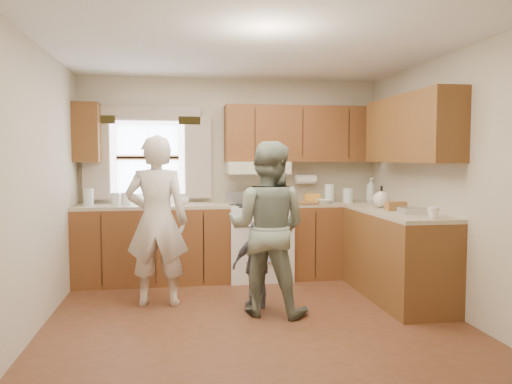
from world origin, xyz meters
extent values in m
plane|color=#522D19|center=(0.00, 0.00, 0.00)|extent=(3.80, 3.80, 0.00)
plane|color=white|center=(0.00, 0.00, 2.50)|extent=(3.80, 3.80, 0.00)
plane|color=beige|center=(0.00, 1.75, 1.25)|extent=(3.80, 0.00, 3.80)
plane|color=beige|center=(0.00, -1.75, 1.25)|extent=(3.80, 0.00, 3.80)
plane|color=beige|center=(-1.90, 0.00, 1.25)|extent=(0.00, 3.50, 3.50)
plane|color=beige|center=(1.90, 0.00, 1.25)|extent=(0.00, 3.50, 3.50)
cube|color=#4C2910|center=(-0.99, 1.45, 0.45)|extent=(1.82, 0.60, 0.90)
cube|color=#4C2910|center=(1.29, 1.45, 0.45)|extent=(1.22, 0.60, 0.90)
cube|color=#3C1E0D|center=(1.60, 0.32, 0.45)|extent=(0.60, 1.65, 0.90)
cube|color=#BBB08C|center=(-0.99, 1.45, 0.92)|extent=(1.82, 0.60, 0.04)
cube|color=#BBB08C|center=(1.29, 1.45, 0.92)|extent=(1.22, 0.60, 0.04)
cube|color=#BBB08C|center=(1.60, 0.32, 0.92)|extent=(0.60, 1.65, 0.04)
cube|color=#4C2910|center=(0.90, 1.58, 1.80)|extent=(2.00, 0.33, 0.70)
cube|color=#3C1E0D|center=(-1.75, 1.58, 1.80)|extent=(0.30, 0.33, 0.70)
cube|color=#3C1E0D|center=(1.73, 0.32, 1.80)|extent=(0.33, 1.65, 0.70)
cube|color=beige|center=(0.30, 1.52, 1.38)|extent=(0.76, 0.45, 0.15)
cube|color=silver|center=(-1.05, 1.73, 1.50)|extent=(0.90, 0.03, 0.90)
cube|color=gold|center=(-1.63, 1.68, 1.50)|extent=(0.40, 0.05, 1.02)
cube|color=gold|center=(-0.47, 1.68, 1.50)|extent=(0.40, 0.05, 1.02)
cube|color=gold|center=(-1.05, 1.68, 2.02)|extent=(1.30, 0.05, 0.22)
cylinder|color=white|center=(0.95, 1.65, 1.22)|extent=(0.27, 0.12, 0.12)
imported|color=silver|center=(-0.62, 1.42, 0.99)|extent=(0.14, 0.14, 0.09)
imported|color=silver|center=(1.73, 1.37, 1.09)|extent=(0.16, 0.16, 0.30)
imported|color=silver|center=(1.09, 1.26, 0.96)|extent=(0.25, 0.25, 0.05)
imported|color=silver|center=(1.64, -0.36, 0.99)|extent=(0.14, 0.14, 0.11)
cylinder|color=silver|center=(-1.72, 1.43, 1.04)|extent=(0.12, 0.12, 0.20)
cylinder|color=silver|center=(-1.42, 1.41, 1.01)|extent=(0.09, 0.09, 0.15)
cube|color=olive|center=(0.85, 1.24, 0.95)|extent=(0.27, 0.20, 0.02)
cube|color=gold|center=(0.99, 1.47, 0.99)|extent=(0.19, 0.13, 0.10)
cylinder|color=silver|center=(1.19, 1.40, 1.05)|extent=(0.12, 0.12, 0.23)
cylinder|color=silver|center=(1.41, 1.32, 1.03)|extent=(0.13, 0.13, 0.18)
sphere|color=silver|center=(1.57, 0.66, 1.03)|extent=(0.19, 0.19, 0.19)
cube|color=olive|center=(1.60, 0.35, 0.99)|extent=(0.21, 0.11, 0.10)
cube|color=silver|center=(1.65, 0.05, 0.97)|extent=(0.26, 0.18, 0.06)
cylinder|color=silver|center=(-1.30, 1.42, 1.02)|extent=(0.11, 0.11, 0.15)
cube|color=silver|center=(0.30, 1.43, 0.45)|extent=(0.76, 0.64, 0.90)
cube|color=#B7B7BC|center=(0.30, 1.69, 0.99)|extent=(0.76, 0.10, 0.16)
cylinder|color=#B7B7BC|center=(0.30, 1.11, 0.70)|extent=(0.68, 0.03, 0.03)
cube|color=#455BA2|center=(0.35, 1.09, 0.48)|extent=(0.22, 0.02, 0.42)
cylinder|color=black|center=(0.12, 1.55, 0.91)|extent=(0.18, 0.18, 0.01)
cylinder|color=black|center=(0.48, 1.55, 0.91)|extent=(0.18, 0.18, 0.01)
cylinder|color=black|center=(0.12, 1.30, 0.91)|extent=(0.18, 0.18, 0.01)
cylinder|color=black|center=(0.48, 1.30, 0.91)|extent=(0.18, 0.18, 0.01)
imported|color=beige|center=(-0.90, 0.48, 0.86)|extent=(0.67, 0.49, 1.73)
imported|color=#274530|center=(0.15, 0.04, 0.83)|extent=(0.99, 0.91, 1.66)
imported|color=slate|center=(0.09, 0.22, 0.44)|extent=(0.54, 0.28, 0.87)
camera|label=1|loc=(-0.70, -4.62, 1.51)|focal=35.00mm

